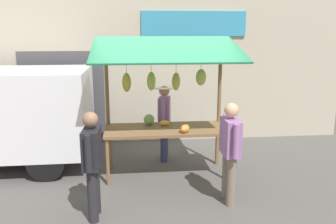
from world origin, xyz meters
TOP-DOWN VIEW (x-y plane):
  - ground_plane at (0.00, 0.00)m, footprint 40.00×40.00m
  - street_backdrop at (0.04, -2.20)m, footprint 9.00×0.30m
  - market_stall at (0.00, -0.04)m, footprint 2.50×1.46m
  - vendor_with_sunhat at (-0.03, -0.75)m, footprint 0.40×0.66m
  - shopper_with_ponytail at (-0.85, 1.18)m, footprint 0.22×0.68m
  - shopper_with_shopping_bag at (1.17, 1.44)m, footprint 0.24×0.67m

SIDE VIEW (x-z plane):
  - ground_plane at x=0.00m, z-range 0.00..0.00m
  - shopper_with_shopping_bag at x=1.17m, z-range 0.11..1.65m
  - vendor_with_sunhat at x=-0.03m, z-range 0.13..1.67m
  - shopper_with_ponytail at x=-0.85m, z-range 0.11..1.68m
  - market_stall at x=0.00m, z-range 0.28..2.78m
  - street_backdrop at x=0.04m, z-range 0.00..3.40m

